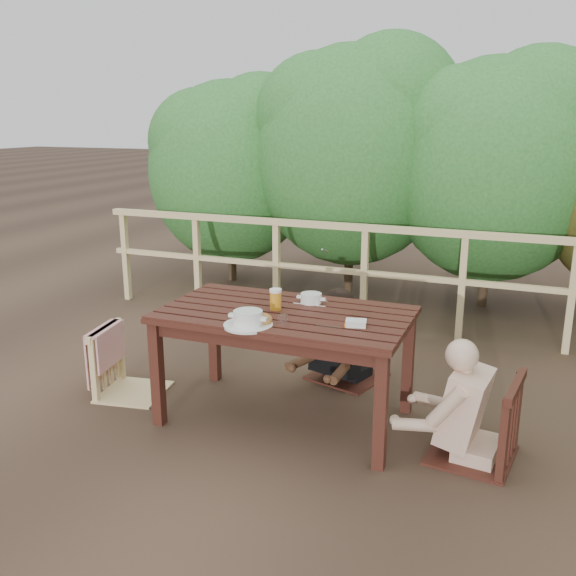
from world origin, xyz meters
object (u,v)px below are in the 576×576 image
at_px(table, 285,366).
at_px(chair_left, 130,333).
at_px(woman, 350,307).
at_px(bread_roll, 262,319).
at_px(diner_right, 484,365).
at_px(chair_right, 477,379).
at_px(chair_far, 349,315).
at_px(beer_glass, 276,300).
at_px(soup_far, 311,299).
at_px(soup_near, 248,319).
at_px(tumbler, 283,320).
at_px(butter_tub, 356,324).

distance_m(table, chair_left, 1.19).
distance_m(woman, bread_roll, 1.14).
bearing_deg(table, woman, 76.54).
bearing_deg(diner_right, bread_roll, 106.80).
xyz_separation_m(table, chair_right, (1.23, -0.05, 0.13)).
relative_size(chair_far, beer_glass, 6.66).
bearing_deg(chair_far, bread_roll, -85.90).
distance_m(table, beer_glass, 0.45).
bearing_deg(beer_glass, chair_left, -176.70).
bearing_deg(diner_right, chair_left, 97.39).
xyz_separation_m(soup_far, bread_roll, (-0.14, -0.51, -0.00)).
height_order(chair_left, bread_roll, chair_left).
distance_m(soup_near, tumbler, 0.21).
xyz_separation_m(woman, soup_near, (-0.31, -1.16, 0.22)).
distance_m(table, soup_near, 0.55).
bearing_deg(soup_near, woman, 75.21).
xyz_separation_m(chair_far, woman, (0.00, 0.02, 0.06)).
xyz_separation_m(soup_far, tumbler, (-0.01, -0.48, -0.01)).
relative_size(chair_left, bread_roll, 7.22).
height_order(chair_far, chair_right, chair_far).
distance_m(soup_near, butter_tub, 0.65).
distance_m(soup_far, beer_glass, 0.28).
bearing_deg(chair_far, butter_tub, -54.82).
distance_m(diner_right, bread_roll, 1.33).
xyz_separation_m(diner_right, tumbler, (-1.18, -0.19, 0.18)).
distance_m(woman, soup_far, 0.64).
distance_m(chair_right, diner_right, 0.10).
relative_size(woman, diner_right, 0.95).
xyz_separation_m(woman, butter_tub, (0.31, -0.95, 0.20)).
distance_m(soup_near, soup_far, 0.60).
xyz_separation_m(woman, beer_glass, (-0.27, -0.82, 0.25)).
bearing_deg(soup_near, butter_tub, 18.69).
distance_m(chair_left, beer_glass, 1.17).
height_order(chair_right, bread_roll, chair_right).
bearing_deg(bread_roll, diner_right, 9.47).
distance_m(diner_right, soup_near, 1.41).
height_order(diner_right, beer_glass, diner_right).
xyz_separation_m(soup_near, bread_roll, (0.07, 0.06, -0.01)).
distance_m(chair_far, bread_roll, 1.14).
height_order(chair_far, tumbler, chair_far).
height_order(chair_far, soup_far, chair_far).
bearing_deg(chair_right, chair_far, -122.47).
bearing_deg(beer_glass, chair_right, -2.70).
xyz_separation_m(soup_near, butter_tub, (0.62, 0.21, -0.02)).
relative_size(chair_right, soup_near, 3.30).
height_order(table, butter_tub, butter_tub).
bearing_deg(chair_right, tumbler, -73.35).
distance_m(table, butter_tub, 0.66).
height_order(chair_right, soup_far, chair_right).
bearing_deg(soup_near, diner_right, 11.54).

